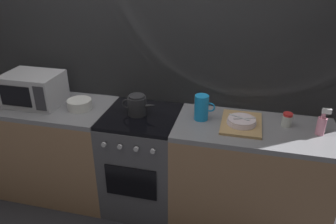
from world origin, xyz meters
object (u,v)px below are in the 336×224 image
(mixing_bowl, at_px, (80,104))
(spice_jar, at_px, (287,120))
(microwave, at_px, (34,89))
(kettle, at_px, (137,105))
(dish_pile, at_px, (241,122))
(stove_unit, at_px, (143,161))
(spray_bottle, at_px, (322,124))
(pitcher, at_px, (202,107))

(mixing_bowl, distance_m, spice_jar, 1.66)
(microwave, bearing_deg, spice_jar, 2.59)
(kettle, height_order, dish_pile, kettle)
(kettle, height_order, spice_jar, kettle)
(stove_unit, distance_m, dish_pile, 0.93)
(mixing_bowl, bearing_deg, spray_bottle, 0.77)
(dish_pile, height_order, spice_jar, spice_jar)
(microwave, bearing_deg, pitcher, 1.97)
(stove_unit, xyz_separation_m, spice_jar, (1.13, 0.09, 0.50))
(kettle, bearing_deg, microwave, -179.37)
(stove_unit, relative_size, spray_bottle, 4.43)
(mixing_bowl, xyz_separation_m, dish_pile, (1.32, 0.03, -0.02))
(pitcher, bearing_deg, microwave, -178.03)
(stove_unit, bearing_deg, dish_pile, 0.99)
(kettle, bearing_deg, dish_pile, 0.84)
(kettle, relative_size, pitcher, 1.42)
(mixing_bowl, bearing_deg, microwave, 179.33)
(microwave, distance_m, dish_pile, 1.74)
(kettle, distance_m, spray_bottle, 1.38)
(kettle, height_order, spray_bottle, spray_bottle)
(microwave, distance_m, mixing_bowl, 0.43)
(stove_unit, height_order, microwave, microwave)
(kettle, relative_size, spice_jar, 2.71)
(pitcher, relative_size, spray_bottle, 0.99)
(pitcher, bearing_deg, stove_unit, -175.18)
(stove_unit, bearing_deg, pitcher, 4.82)
(mixing_bowl, bearing_deg, kettle, 1.70)
(mixing_bowl, xyz_separation_m, spray_bottle, (1.88, 0.03, 0.04))
(microwave, xyz_separation_m, mixing_bowl, (0.42, -0.00, -0.10))
(spray_bottle, bearing_deg, pitcher, 178.09)
(spray_bottle, bearing_deg, stove_unit, -179.49)
(spice_jar, bearing_deg, dish_pile, -167.78)
(stove_unit, xyz_separation_m, spray_bottle, (1.35, 0.01, 0.53))
(stove_unit, distance_m, spice_jar, 1.24)
(stove_unit, height_order, spray_bottle, spray_bottle)
(stove_unit, relative_size, pitcher, 4.50)
(kettle, distance_m, dish_pile, 0.82)
(stove_unit, distance_m, spray_bottle, 1.45)
(kettle, bearing_deg, spice_jar, 4.15)
(microwave, relative_size, spray_bottle, 2.27)
(kettle, bearing_deg, mixing_bowl, -178.30)
(pitcher, relative_size, spice_jar, 1.90)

